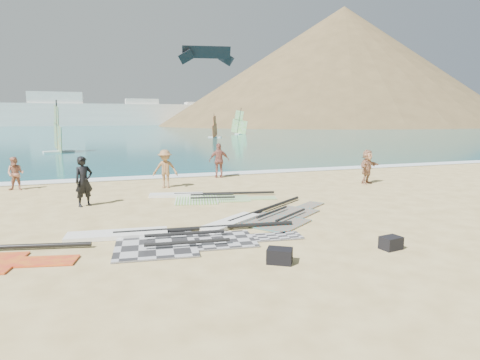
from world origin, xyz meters
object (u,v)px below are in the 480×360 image
object	(u,v)px
person_wetsuit	(84,181)
beachgoer_back	(219,161)
rig_orange	(263,218)
beachgoer_mid	(165,169)
beachgoer_left	(15,174)
gear_bag_near	(391,243)
rig_green	(201,197)
gear_bag_far	(280,256)
rig_grey	(166,238)
beachgoer_right	(367,167)

from	to	relation	value
person_wetsuit	beachgoer_back	size ratio (longest dim) A/B	0.99
rig_orange	beachgoer_mid	xyz separation A→B (m)	(-2.12, 6.85, 0.84)
rig_orange	beachgoer_left	size ratio (longest dim) A/B	3.58
beachgoer_left	gear_bag_near	bearing A→B (deg)	-36.76
rig_green	beachgoer_mid	world-z (taller)	beachgoer_mid
gear_bag_near	beachgoer_left	size ratio (longest dim) A/B	0.34
rig_green	rig_orange	xyz separation A→B (m)	(1.10, -3.96, 0.00)
gear_bag_near	gear_bag_far	bearing A→B (deg)	179.58
rig_grey	beachgoer_back	xyz separation A→B (m)	(4.43, 10.30, 0.89)
person_wetsuit	beachgoer_left	xyz separation A→B (m)	(-3.06, 4.52, -0.18)
rig_green	gear_bag_far	world-z (taller)	gear_bag_far
rig_grey	rig_green	size ratio (longest dim) A/B	1.24
beachgoer_mid	beachgoer_right	size ratio (longest dim) A/B	1.05
beachgoer_left	beachgoer_right	bearing A→B (deg)	0.10
beachgoer_back	beachgoer_mid	bearing A→B (deg)	41.07
gear_bag_near	beachgoer_right	distance (m)	10.35
rig_green	beachgoer_back	world-z (taller)	beachgoer_back
rig_green	beachgoer_left	xyz separation A→B (m)	(-7.49, 4.47, 0.71)
gear_bag_far	beachgoer_back	size ratio (longest dim) A/B	0.30
beachgoer_left	beachgoer_mid	size ratio (longest dim) A/B	0.85
beachgoer_mid	beachgoer_right	world-z (taller)	beachgoer_mid
beachgoer_left	beachgoer_back	bearing A→B (deg)	16.68
beachgoer_left	beachgoer_back	xyz separation A→B (m)	(9.72, 0.69, 0.18)
person_wetsuit	beachgoer_mid	world-z (taller)	person_wetsuit
rig_green	person_wetsuit	world-z (taller)	person_wetsuit
gear_bag_near	beachgoer_left	xyz separation A→B (m)	(-10.50, 12.24, 0.59)
beachgoer_right	rig_orange	bearing A→B (deg)	-173.33
rig_grey	beachgoer_mid	xyz separation A→B (m)	(1.19, 8.03, 0.84)
gear_bag_near	beachgoer_back	bearing A→B (deg)	93.45
rig_grey	rig_green	distance (m)	5.59
gear_bag_far	beachgoer_back	world-z (taller)	beachgoer_back
rig_green	beachgoer_right	world-z (taller)	beachgoer_right
rig_orange	gear_bag_near	distance (m)	4.26
person_wetsuit	beachgoer_mid	size ratio (longest dim) A/B	1.04
gear_bag_near	beachgoer_right	xyz separation A→B (m)	(5.61, 8.66, 0.68)
gear_bag_near	beachgoer_back	world-z (taller)	beachgoer_back
rig_grey	gear_bag_far	size ratio (longest dim) A/B	11.47
rig_green	rig_orange	distance (m)	4.11
rig_orange	person_wetsuit	xyz separation A→B (m)	(-5.53, 3.91, 0.88)
rig_grey	beachgoer_left	world-z (taller)	beachgoer_left
rig_orange	gear_bag_near	size ratio (longest dim) A/B	10.64
gear_bag_near	gear_bag_far	world-z (taller)	gear_bag_far
gear_bag_near	beachgoer_mid	bearing A→B (deg)	110.70
rig_orange	person_wetsuit	size ratio (longest dim) A/B	2.90
rig_green	gear_bag_far	xyz separation A→B (m)	(-0.03, -7.74, 0.12)
beachgoer_left	beachgoer_mid	bearing A→B (deg)	-1.11
beachgoer_left	rig_green	bearing A→B (deg)	-18.23
gear_bag_near	beachgoer_left	distance (m)	16.14
gear_bag_near	gear_bag_far	xyz separation A→B (m)	(-3.04, 0.02, 0.01)
rig_grey	rig_orange	xyz separation A→B (m)	(3.30, 1.18, -0.00)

